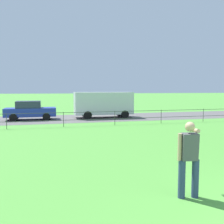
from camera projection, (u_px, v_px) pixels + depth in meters
name	position (u px, v px, depth m)	size (l,w,h in m)	color
street_strip	(101.00, 118.00, 21.89)	(80.00, 6.24, 0.01)	#565454
park_fence	(115.00, 116.00, 17.23)	(28.16, 0.04, 1.00)	#333833
person_thrower	(189.00, 157.00, 5.63)	(0.61, 0.74, 1.76)	navy
car_blue_far_left	(30.00, 110.00, 20.18)	(4.00, 1.82, 1.54)	#233899
panel_van_left	(103.00, 103.00, 21.67)	(5.04, 2.19, 2.24)	silver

